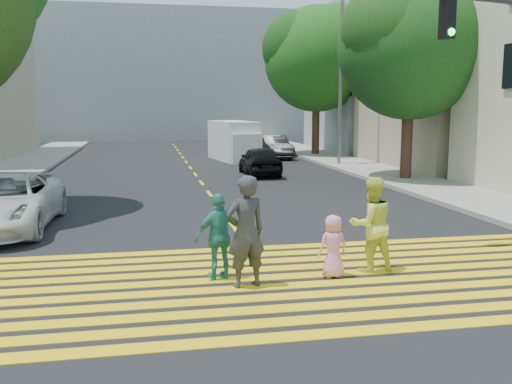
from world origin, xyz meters
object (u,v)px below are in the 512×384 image
object	(u,v)px
pedestrian_child	(333,246)
white_van	(235,142)
dark_car_near	(260,161)
tree_right_far	(318,53)
white_sedan	(3,202)
silver_car	(226,143)
pedestrian_extra	(220,236)
pedestrian_man	(246,232)
pedestrian_woman	(371,224)
tree_right_near	(412,39)
dark_car_parked	(273,147)

from	to	relation	value
pedestrian_child	white_van	bearing A→B (deg)	-104.25
dark_car_near	white_van	size ratio (longest dim) A/B	0.78
tree_right_far	white_van	bearing A→B (deg)	-160.87
white_sedan	pedestrian_child	bearing A→B (deg)	-36.55
tree_right_far	dark_car_near	distance (m)	12.26
white_sedan	silver_car	xyz separation A→B (m)	(9.08, 23.73, -0.10)
pedestrian_child	white_sedan	world-z (taller)	white_sedan
tree_right_far	pedestrian_extra	world-z (taller)	tree_right_far
pedestrian_man	pedestrian_extra	xyz separation A→B (m)	(-0.39, 0.54, -0.19)
tree_right_far	silver_car	bearing A→B (deg)	141.60
pedestrian_woman	silver_car	bearing A→B (deg)	-96.34
white_sedan	white_van	distance (m)	19.69
pedestrian_child	silver_car	distance (m)	29.32
pedestrian_child	pedestrian_man	bearing A→B (deg)	-1.52
pedestrian_child	silver_car	bearing A→B (deg)	-104.05
tree_right_near	pedestrian_child	distance (m)	15.57
pedestrian_woman	dark_car_parked	world-z (taller)	pedestrian_woman
tree_right_far	pedestrian_child	distance (m)	26.78
tree_right_far	silver_car	world-z (taller)	tree_right_far
white_sedan	white_van	xyz separation A→B (m)	(8.73, 17.64, 0.36)
pedestrian_child	white_van	xyz separation A→B (m)	(1.73, 23.16, 0.49)
tree_right_far	pedestrian_extra	bearing A→B (deg)	-110.74
tree_right_far	tree_right_near	bearing A→B (deg)	-89.21
tree_right_near	white_sedan	world-z (taller)	tree_right_near
pedestrian_extra	silver_car	bearing A→B (deg)	-111.74
tree_right_near	dark_car_parked	distance (m)	12.98
pedestrian_child	white_sedan	size ratio (longest dim) A/B	0.23
pedestrian_child	white_van	world-z (taller)	white_van
pedestrian_extra	dark_car_near	xyz separation A→B (m)	(3.84, 15.49, -0.13)
white_van	dark_car_near	bearing A→B (deg)	-99.09
tree_right_far	pedestrian_child	xyz separation A→B (m)	(-7.32, -25.09, -5.81)
pedestrian_extra	white_sedan	bearing A→B (deg)	-60.29
dark_car_near	silver_car	size ratio (longest dim) A/B	0.93
tree_right_far	pedestrian_extra	size ratio (longest dim) A/B	5.90
tree_right_far	dark_car_near	bearing A→B (deg)	-120.79
pedestrian_extra	dark_car_parked	world-z (taller)	pedestrian_extra
pedestrian_man	dark_car_near	bearing A→B (deg)	-116.63
pedestrian_man	pedestrian_child	size ratio (longest dim) A/B	1.68
tree_right_far	dark_car_parked	bearing A→B (deg)	-161.04
dark_car_near	white_van	bearing A→B (deg)	-87.90
pedestrian_woman	silver_car	world-z (taller)	pedestrian_woman
pedestrian_extra	white_sedan	size ratio (longest dim) A/B	0.31
white_sedan	silver_car	distance (m)	25.41
pedestrian_woman	white_sedan	size ratio (longest dim) A/B	0.35
pedestrian_woman	dark_car_near	distance (m)	15.55
dark_car_near	pedestrian_woman	bearing A→B (deg)	88.45
dark_car_near	silver_car	bearing A→B (deg)	-89.51
pedestrian_child	white_van	distance (m)	23.23
white_van	white_sedan	bearing A→B (deg)	-125.67
pedestrian_man	pedestrian_woman	size ratio (longest dim) A/B	1.08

